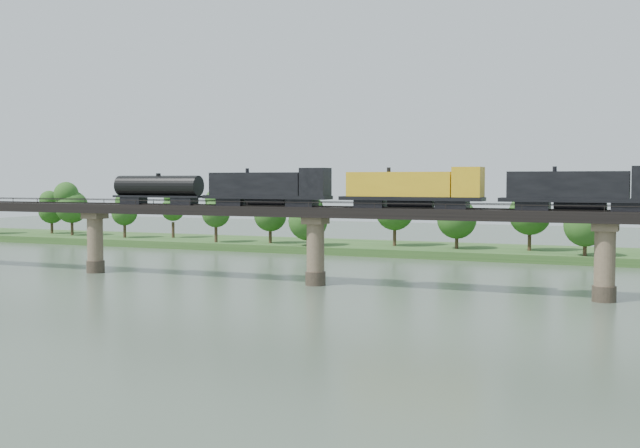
% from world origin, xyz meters
% --- Properties ---
extents(ground, '(400.00, 400.00, 0.00)m').
position_xyz_m(ground, '(0.00, 0.00, 0.00)').
color(ground, '#3A4A3A').
rests_on(ground, ground).
extents(far_bank, '(300.00, 24.00, 1.60)m').
position_xyz_m(far_bank, '(0.00, 85.00, 0.80)').
color(far_bank, '#2B5120').
rests_on(far_bank, ground).
extents(bridge, '(236.00, 30.00, 11.50)m').
position_xyz_m(bridge, '(0.00, 30.00, 5.46)').
color(bridge, '#473A2D').
rests_on(bridge, ground).
extents(bridge_superstructure, '(220.00, 4.90, 0.75)m').
position_xyz_m(bridge_superstructure, '(0.00, 30.00, 11.79)').
color(bridge_superstructure, black).
rests_on(bridge_superstructure, bridge).
extents(far_treeline, '(289.06, 17.54, 13.60)m').
position_xyz_m(far_treeline, '(-8.21, 80.52, 8.83)').
color(far_treeline, '#382619').
rests_on(far_treeline, far_bank).
extents(freight_train, '(82.42, 3.21, 5.67)m').
position_xyz_m(freight_train, '(7.12, 30.00, 14.21)').
color(freight_train, black).
rests_on(freight_train, bridge).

